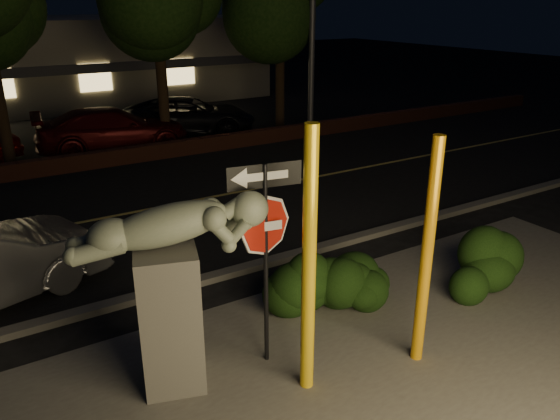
% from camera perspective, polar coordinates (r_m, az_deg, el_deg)
% --- Properties ---
extents(ground, '(90.00, 90.00, 0.00)m').
position_cam_1_polar(ground, '(16.49, -16.43, 3.31)').
color(ground, black).
rests_on(ground, ground).
extents(patio, '(14.00, 6.00, 0.02)m').
position_cam_1_polar(patio, '(7.53, 9.02, -18.62)').
color(patio, '#4C4944').
rests_on(patio, ground).
extents(road, '(80.00, 8.00, 0.01)m').
position_cam_1_polar(road, '(13.75, -12.94, 0.16)').
color(road, black).
rests_on(road, ground).
extents(lane_marking, '(80.00, 0.12, 0.00)m').
position_cam_1_polar(lane_marking, '(13.75, -12.95, 0.21)').
color(lane_marking, '#AF9A46').
rests_on(lane_marking, road).
extents(curb, '(80.00, 0.25, 0.12)m').
position_cam_1_polar(curb, '(10.23, -5.24, -6.53)').
color(curb, '#4C4944').
rests_on(curb, ground).
extents(brick_wall, '(40.00, 0.35, 0.50)m').
position_cam_1_polar(brick_wall, '(17.63, -17.69, 5.15)').
color(brick_wall, '#4B2218').
rests_on(brick_wall, ground).
extents(parking_lot, '(40.00, 12.00, 0.01)m').
position_cam_1_polar(parking_lot, '(23.12, -21.31, 7.71)').
color(parking_lot, black).
rests_on(parking_lot, ground).
extents(building, '(22.00, 10.20, 4.00)m').
position_cam_1_polar(building, '(30.64, -24.90, 13.98)').
color(building, gray).
rests_on(building, ground).
extents(yellow_pole_left, '(0.18, 0.18, 3.53)m').
position_cam_1_polar(yellow_pole_left, '(6.66, 3.04, -5.93)').
color(yellow_pole_left, yellow).
rests_on(yellow_pole_left, ground).
extents(yellow_pole_right, '(0.16, 0.16, 3.26)m').
position_cam_1_polar(yellow_pole_right, '(7.50, 15.08, -4.61)').
color(yellow_pole_right, orange).
rests_on(yellow_pole_right, ground).
extents(signpost, '(0.97, 0.21, 2.90)m').
position_cam_1_polar(signpost, '(7.03, -1.54, -1.73)').
color(signpost, black).
rests_on(signpost, ground).
extents(sculpture, '(2.43, 1.30, 2.62)m').
position_cam_1_polar(sculpture, '(6.93, -11.38, -6.65)').
color(sculpture, '#4C4944').
rests_on(sculpture, ground).
extents(hedge_center, '(2.18, 1.28, 1.07)m').
position_cam_1_polar(hedge_center, '(9.16, 3.72, -6.62)').
color(hedge_center, black).
rests_on(hedge_center, ground).
extents(hedge_right, '(1.99, 1.44, 1.17)m').
position_cam_1_polar(hedge_right, '(9.13, 7.56, -6.51)').
color(hedge_right, black).
rests_on(hedge_right, ground).
extents(hedge_far_right, '(1.79, 1.41, 1.08)m').
position_cam_1_polar(hedge_far_right, '(10.10, 19.81, -5.13)').
color(hedge_far_right, black).
rests_on(hedge_far_right, ground).
extents(parked_car_darkred, '(5.18, 2.60, 1.44)m').
position_cam_1_polar(parked_car_darkred, '(19.40, -17.07, 8.05)').
color(parked_car_darkred, '#45090B').
rests_on(parked_car_darkred, ground).
extents(parked_car_dark, '(5.48, 4.16, 1.38)m').
position_cam_1_polar(parked_car_dark, '(21.29, -9.51, 9.69)').
color(parked_car_dark, black).
rests_on(parked_car_dark, ground).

